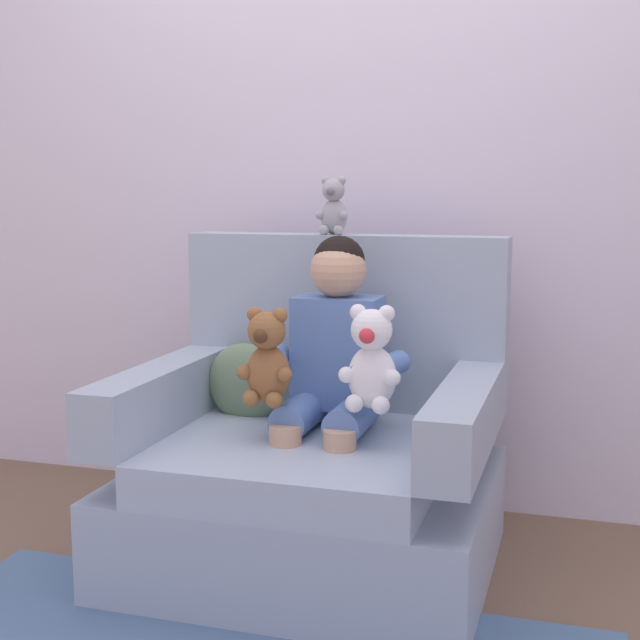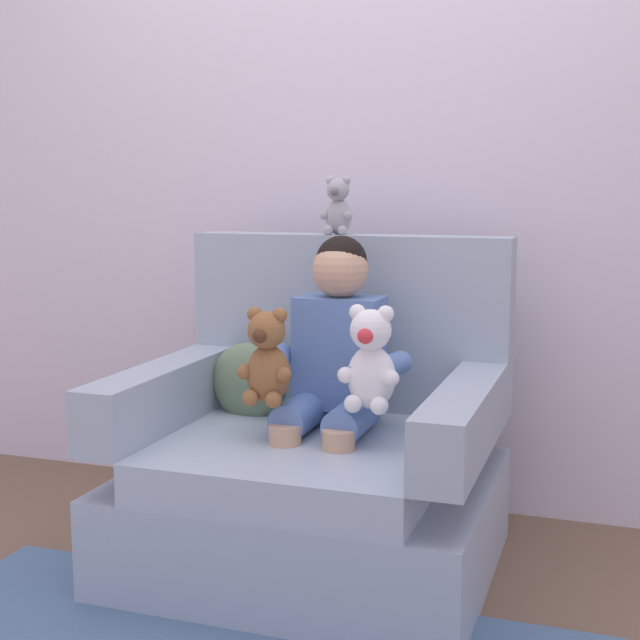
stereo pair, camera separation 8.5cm
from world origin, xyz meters
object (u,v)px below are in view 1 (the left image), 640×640
Objects in this scene: seated_child at (332,360)px; throw_pillow at (246,383)px; plush_grey_on_backrest at (334,207)px; plush_white at (372,361)px; plush_brown at (267,359)px; armchair at (316,465)px.

seated_child is 0.35m from throw_pillow.
plush_grey_on_backrest reaches higher than throw_pillow.
plush_brown is at bearing -178.24° from plush_white.
armchair reaches higher than plush_brown.
seated_child reaches higher than plush_white.
armchair is at bearing -23.24° from throw_pillow.
plush_white is at bearing -49.89° from plush_grey_on_backrest.
plush_white is 0.66m from plush_grey_on_backrest.
plush_grey_on_backrest reaches higher than plush_brown.
plush_white is (0.16, -0.15, 0.03)m from seated_child.
plush_brown reaches higher than throw_pillow.
throw_pillow is (-0.23, -0.21, -0.56)m from plush_grey_on_backrest.
seated_child reaches higher than plush_brown.
plush_grey_on_backrest is at bearing 114.50° from plush_white.
throw_pillow is (-0.18, 0.27, -0.14)m from plush_brown.
armchair is 0.39m from plush_brown.
throw_pillow is (-0.48, 0.25, -0.15)m from plush_white.
armchair reaches higher than throw_pillow.
plush_grey_on_backrest is 0.74× the size of throw_pillow.
throw_pillow is at bearing 148.98° from plush_white.
armchair is 3.59× the size of plush_white.
seated_child is 2.94× the size of plush_brown.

